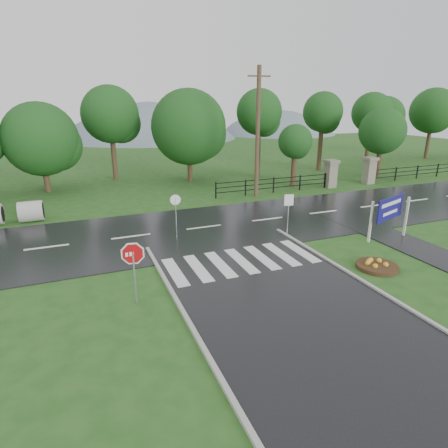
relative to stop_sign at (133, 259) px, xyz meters
name	(u,v)px	position (x,y,z in m)	size (l,w,h in m)	color
ground	(306,320)	(4.86, -3.15, -1.69)	(120.00, 120.00, 0.00)	#224E1A
main_road	(204,228)	(4.86, 6.85, -1.69)	(90.00, 8.00, 0.04)	black
walkway	(405,243)	(13.36, 0.85, -1.69)	(2.20, 11.00, 0.04)	black
crosswalk	(241,261)	(4.86, 1.85, -1.63)	(6.50, 2.80, 0.02)	silver
pillar_west	(331,173)	(17.86, 12.85, -0.52)	(1.00, 1.00, 2.24)	gray
pillar_east	(369,170)	(21.86, 12.85, -0.52)	(1.00, 1.00, 2.24)	gray
fence_west	(274,184)	(12.61, 12.85, -0.97)	(9.58, 0.08, 1.20)	black
hills	(132,217)	(8.35, 61.85, -17.23)	(102.00, 48.00, 48.00)	slate
treeline	(163,180)	(5.86, 20.85, -1.69)	(83.20, 5.20, 10.00)	#133F15
stop_sign	(133,259)	(0.00, 0.00, 0.00)	(1.06, 0.22, 2.41)	#939399
estate_billboard	(390,210)	(12.94, 1.67, -0.17)	(2.46, 0.90, 2.22)	silver
flower_bed	(377,265)	(9.90, -0.91, -1.57)	(1.72, 1.72, 0.34)	#332111
reg_sign_small	(289,206)	(8.62, 4.21, -0.16)	(0.47, 0.16, 2.17)	#939399
reg_sign_round	(176,211)	(3.05, 5.91, -0.25)	(0.53, 0.11, 2.29)	#939399
utility_pole_east	(258,133)	(10.86, 12.35, 2.91)	(1.61, 0.33, 9.05)	#473523
entrance_tree_left	(295,142)	(15.29, 14.35, 1.92)	(2.73, 2.73, 5.02)	#3D2B1C
entrance_tree_right	(382,131)	(24.23, 14.35, 2.50)	(4.04, 4.04, 6.24)	#3D2B1C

